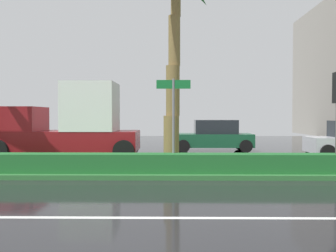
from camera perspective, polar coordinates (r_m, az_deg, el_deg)
The scene contains 7 objects.
ground_plane at distance 14.06m, azimuth -1.95°, elevation -6.58°, with size 90.00×42.00×0.10m, color black.
near_lane_divider_stripe at distance 7.20m, azimuth -4.57°, elevation -14.15°, with size 81.00×0.14×0.01m, color white.
median_strip at distance 13.05m, azimuth -2.15°, elevation -6.66°, with size 85.50×4.00×0.15m, color #2D6B33.
median_hedge at distance 11.62m, azimuth -2.49°, elevation -5.83°, with size 76.50×0.70×0.60m.
street_name_sign at distance 11.74m, azimuth 0.86°, elevation 2.22°, with size 1.10×0.08×3.00m.
box_truck_lead at distance 17.26m, azimuth -15.12°, elevation 0.22°, with size 6.40×2.64×3.46m.
car_in_traffic_leading at distance 20.23m, azimuth 7.17°, elevation -1.58°, with size 4.30×2.02×1.72m.
Camera 1 is at (0.64, -4.90, 1.96)m, focal length 38.85 mm.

